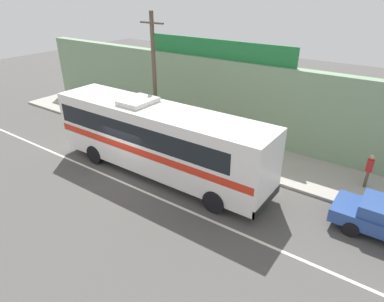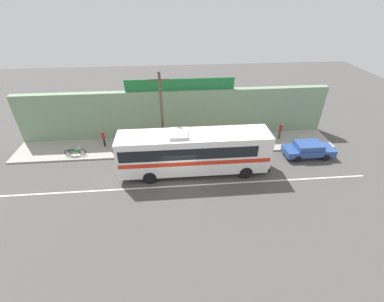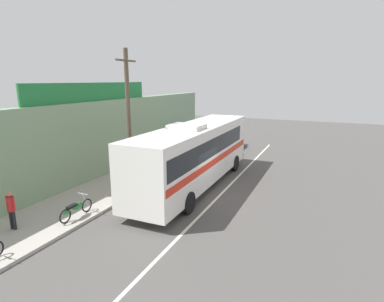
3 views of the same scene
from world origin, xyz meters
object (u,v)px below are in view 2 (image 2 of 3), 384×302
Objects in this scene: parked_car at (308,149)px; motorcycle_red at (122,150)px; pedestrian_near_shop at (103,137)px; intercity_bus at (193,151)px; pedestrian_far_left at (280,130)px; utility_pole at (162,115)px; motorcycle_orange at (74,151)px.

motorcycle_red is (-16.74, 1.60, -0.17)m from parked_car.
parked_car is at bearing -9.54° from pedestrian_near_shop.
intercity_bus is 7.12× the size of pedestrian_far_left.
utility_pole is 3.91× the size of motorcycle_orange.
pedestrian_near_shop is (-8.05, 4.53, -0.99)m from intercity_bus.
pedestrian_far_left reaches higher than pedestrian_near_shop.
motorcycle_red is 2.46m from pedestrian_near_shop.
motorcycle_orange is at bearing -175.88° from pedestrian_far_left.
motorcycle_orange is (-10.42, 3.13, -1.50)m from intercity_bus.
pedestrian_near_shop is at bearing -179.98° from pedestrian_far_left.
parked_car reaches higher than motorcycle_orange.
pedestrian_near_shop is (-17.13, -0.01, -0.04)m from pedestrian_far_left.
intercity_bus is 7.36× the size of pedestrian_near_shop.
parked_car is 3.48m from pedestrian_far_left.
motorcycle_red is at bearing 174.55° from parked_car.
pedestrian_near_shop reaches higher than motorcycle_orange.
intercity_bus is at bearing -29.35° from pedestrian_near_shop.
parked_car is 2.30× the size of motorcycle_orange.
pedestrian_near_shop reaches higher than parked_car.
motorcycle_orange is at bearing 175.29° from parked_car.
parked_car reaches higher than motorcycle_red.
motorcycle_orange is 2.80m from pedestrian_near_shop.
parked_car is 2.30× the size of motorcycle_red.
utility_pole is 4.59× the size of pedestrian_near_shop.
motorcycle_red is 1.00× the size of motorcycle_orange.
intercity_bus is 6.26× the size of motorcycle_orange.
parked_car is at bearing -64.97° from pedestrian_far_left.
utility_pole reaches higher than motorcycle_orange.
pedestrian_far_left is at bearing 8.99° from utility_pole.
motorcycle_orange is 1.14× the size of pedestrian_far_left.
parked_car is at bearing 7.57° from intercity_bus.
motorcycle_orange is 19.56m from pedestrian_far_left.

